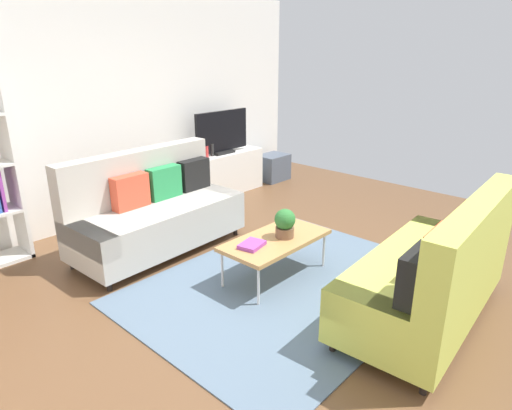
{
  "coord_description": "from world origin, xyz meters",
  "views": [
    {
      "loc": [
        -3.0,
        -2.42,
        2.15
      ],
      "look_at": [
        0.12,
        0.44,
        0.65
      ],
      "focal_mm": 31.03,
      "sensor_mm": 36.0,
      "label": 1
    }
  ],
  "objects_px": {
    "storage_trunk": "(273,167)",
    "potted_plant": "(285,223)",
    "coffee_table": "(276,241)",
    "couch_green": "(434,273)",
    "tv": "(222,133)",
    "bottle_2": "(212,150)",
    "couch_beige": "(155,211)",
    "vase_0": "(190,153)",
    "table_book_0": "(252,245)",
    "bottle_1": "(206,152)",
    "tv_console": "(222,173)",
    "bottle_0": "(201,152)"
  },
  "relations": [
    {
      "from": "storage_trunk",
      "to": "potted_plant",
      "type": "xyz_separation_m",
      "value": [
        -2.54,
        -2.31,
        0.35
      ]
    },
    {
      "from": "storage_trunk",
      "to": "coffee_table",
      "type": "bearing_deg",
      "value": -139.08
    },
    {
      "from": "couch_green",
      "to": "potted_plant",
      "type": "xyz_separation_m",
      "value": [
        -0.21,
        1.38,
        0.12
      ]
    },
    {
      "from": "tv",
      "to": "bottle_2",
      "type": "xyz_separation_m",
      "value": [
        -0.23,
        -0.02,
        -0.22
      ]
    },
    {
      "from": "coffee_table",
      "to": "couch_beige",
      "type": "bearing_deg",
      "value": 105.33
    },
    {
      "from": "couch_beige",
      "to": "storage_trunk",
      "type": "xyz_separation_m",
      "value": [
        3.01,
        0.85,
        -0.23
      ]
    },
    {
      "from": "potted_plant",
      "to": "vase_0",
      "type": "bearing_deg",
      "value": 70.85
    },
    {
      "from": "tv",
      "to": "storage_trunk",
      "type": "distance_m",
      "value": 1.32
    },
    {
      "from": "table_book_0",
      "to": "potted_plant",
      "type": "bearing_deg",
      "value": -12.14
    },
    {
      "from": "couch_beige",
      "to": "bottle_1",
      "type": "height_order",
      "value": "couch_beige"
    },
    {
      "from": "bottle_2",
      "to": "tv",
      "type": "bearing_deg",
      "value": 5.05
    },
    {
      "from": "tv",
      "to": "couch_beige",
      "type": "bearing_deg",
      "value": -154.11
    },
    {
      "from": "storage_trunk",
      "to": "potted_plant",
      "type": "relative_size",
      "value": 1.82
    },
    {
      "from": "couch_green",
      "to": "coffee_table",
      "type": "distance_m",
      "value": 1.45
    },
    {
      "from": "coffee_table",
      "to": "bottle_2",
      "type": "height_order",
      "value": "bottle_2"
    },
    {
      "from": "couch_green",
      "to": "potted_plant",
      "type": "distance_m",
      "value": 1.4
    },
    {
      "from": "couch_beige",
      "to": "tv_console",
      "type": "relative_size",
      "value": 1.38
    },
    {
      "from": "couch_green",
      "to": "coffee_table",
      "type": "height_order",
      "value": "couch_green"
    },
    {
      "from": "coffee_table",
      "to": "bottle_1",
      "type": "distance_m",
      "value": 2.63
    },
    {
      "from": "tv",
      "to": "potted_plant",
      "type": "xyz_separation_m",
      "value": [
        -1.44,
        -2.39,
        -0.39
      ]
    },
    {
      "from": "table_book_0",
      "to": "storage_trunk",
      "type": "bearing_deg",
      "value": 37.44
    },
    {
      "from": "bottle_1",
      "to": "bottle_0",
      "type": "bearing_deg",
      "value": 180.0
    },
    {
      "from": "couch_beige",
      "to": "storage_trunk",
      "type": "height_order",
      "value": "couch_beige"
    },
    {
      "from": "tv",
      "to": "potted_plant",
      "type": "relative_size",
      "value": 3.5
    },
    {
      "from": "coffee_table",
      "to": "vase_0",
      "type": "distance_m",
      "value": 2.62
    },
    {
      "from": "vase_0",
      "to": "bottle_0",
      "type": "distance_m",
      "value": 0.17
    },
    {
      "from": "potted_plant",
      "to": "couch_beige",
      "type": "bearing_deg",
      "value": 107.82
    },
    {
      "from": "tv_console",
      "to": "tv",
      "type": "height_order",
      "value": "tv"
    },
    {
      "from": "bottle_2",
      "to": "bottle_0",
      "type": "bearing_deg",
      "value": 180.0
    },
    {
      "from": "coffee_table",
      "to": "bottle_2",
      "type": "distance_m",
      "value": 2.68
    },
    {
      "from": "coffee_table",
      "to": "tv_console",
      "type": "bearing_deg",
      "value": 57.36
    },
    {
      "from": "tv_console",
      "to": "tv",
      "type": "xyz_separation_m",
      "value": [
        0.0,
        -0.02,
        0.63
      ]
    },
    {
      "from": "couch_green",
      "to": "table_book_0",
      "type": "relative_size",
      "value": 8.12
    },
    {
      "from": "couch_beige",
      "to": "coffee_table",
      "type": "relative_size",
      "value": 1.76
    },
    {
      "from": "couch_green",
      "to": "vase_0",
      "type": "relative_size",
      "value": 10.4
    },
    {
      "from": "tv_console",
      "to": "bottle_1",
      "type": "relative_size",
      "value": 8.48
    },
    {
      "from": "tv_console",
      "to": "vase_0",
      "type": "relative_size",
      "value": 7.47
    },
    {
      "from": "tv_console",
      "to": "potted_plant",
      "type": "distance_m",
      "value": 2.82
    },
    {
      "from": "bottle_1",
      "to": "bottle_2",
      "type": "bearing_deg",
      "value": 0.0
    },
    {
      "from": "couch_beige",
      "to": "bottle_0",
      "type": "bearing_deg",
      "value": -150.66
    },
    {
      "from": "bottle_0",
      "to": "tv",
      "type": "bearing_deg",
      "value": 2.64
    },
    {
      "from": "table_book_0",
      "to": "bottle_1",
      "type": "distance_m",
      "value": 2.74
    },
    {
      "from": "tv_console",
      "to": "potted_plant",
      "type": "bearing_deg",
      "value": -120.74
    },
    {
      "from": "bottle_1",
      "to": "tv_console",
      "type": "bearing_deg",
      "value": 6.77
    },
    {
      "from": "vase_0",
      "to": "bottle_2",
      "type": "distance_m",
      "value": 0.36
    },
    {
      "from": "couch_beige",
      "to": "potted_plant",
      "type": "relative_size",
      "value": 6.77
    },
    {
      "from": "bottle_0",
      "to": "tv_console",
      "type": "bearing_deg",
      "value": 5.26
    },
    {
      "from": "vase_0",
      "to": "potted_plant",
      "type": "bearing_deg",
      "value": -109.15
    },
    {
      "from": "coffee_table",
      "to": "vase_0",
      "type": "height_order",
      "value": "vase_0"
    },
    {
      "from": "potted_plant",
      "to": "vase_0",
      "type": "height_order",
      "value": "vase_0"
    }
  ]
}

